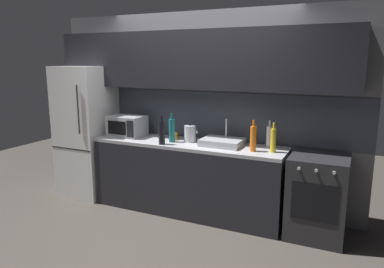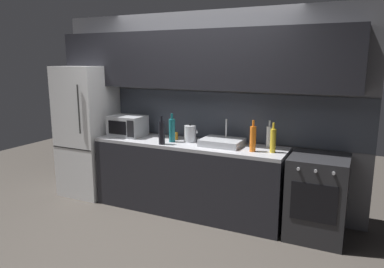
{
  "view_description": "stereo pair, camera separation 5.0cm",
  "coord_description": "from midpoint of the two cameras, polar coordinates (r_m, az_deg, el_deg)",
  "views": [
    {
      "loc": [
        1.88,
        -3.0,
        1.89
      ],
      "look_at": [
        0.06,
        0.9,
        1.01
      ],
      "focal_mm": 33.69,
      "sensor_mm": 36.0,
      "label": 1
    },
    {
      "loc": [
        1.93,
        -2.98,
        1.89
      ],
      "look_at": [
        0.06,
        0.9,
        1.01
      ],
      "focal_mm": 33.69,
      "sensor_mm": 36.0,
      "label": 2
    }
  ],
  "objects": [
    {
      "name": "refrigerator",
      "position": [
        5.32,
        -15.92,
        0.45
      ],
      "size": [
        0.68,
        0.69,
        1.82
      ],
      "color": "white",
      "rests_on": "ground"
    },
    {
      "name": "wine_bottle_yellow",
      "position": [
        4.03,
        13.05,
        -0.97
      ],
      "size": [
        0.06,
        0.06,
        0.33
      ],
      "color": "gold",
      "rests_on": "counter_run"
    },
    {
      "name": "wine_bottle_white",
      "position": [
        4.26,
        12.44,
        -0.37
      ],
      "size": [
        0.07,
        0.07,
        0.32
      ],
      "color": "silver",
      "rests_on": "counter_run"
    },
    {
      "name": "back_wall",
      "position": [
        4.61,
        1.3,
        7.29
      ],
      "size": [
        4.16,
        0.44,
        2.5
      ],
      "color": "slate",
      "rests_on": "ground"
    },
    {
      "name": "kettle",
      "position": [
        4.45,
        0.03,
        0.05
      ],
      "size": [
        0.18,
        0.14,
        0.23
      ],
      "color": "#B7BABF",
      "rests_on": "counter_run"
    },
    {
      "name": "wine_bottle_dark",
      "position": [
        4.33,
        -4.49,
        0.24
      ],
      "size": [
        0.08,
        0.08,
        0.35
      ],
      "color": "black",
      "rests_on": "counter_run"
    },
    {
      "name": "sink_basin",
      "position": [
        4.29,
        5.13,
        -1.29
      ],
      "size": [
        0.48,
        0.38,
        0.3
      ],
      "color": "#ADAFB5",
      "rests_on": "counter_run"
    },
    {
      "name": "microwave",
      "position": [
        4.89,
        -9.87,
        1.29
      ],
      "size": [
        0.46,
        0.35,
        0.27
      ],
      "color": "#A8AAAF",
      "rests_on": "counter_run"
    },
    {
      "name": "ground_plane",
      "position": [
        4.01,
        -6.23,
        -16.62
      ],
      "size": [
        10.0,
        10.0,
        0.0
      ],
      "primitive_type": "plane",
      "color": "#3D3833"
    },
    {
      "name": "mug_amber",
      "position": [
        4.61,
        -2.49,
        -0.31
      ],
      "size": [
        0.09,
        0.09,
        0.09
      ],
      "primitive_type": "cylinder",
      "color": "#B27019",
      "rests_on": "counter_run"
    },
    {
      "name": "counter_run",
      "position": [
        4.56,
        -0.33,
        -6.87
      ],
      "size": [
        2.42,
        0.6,
        0.9
      ],
      "color": "black",
      "rests_on": "ground"
    },
    {
      "name": "wine_bottle_teal",
      "position": [
        4.45,
        -2.86,
        0.63
      ],
      "size": [
        0.08,
        0.08,
        0.35
      ],
      "color": "#19666B",
      "rests_on": "counter_run"
    },
    {
      "name": "oven_range",
      "position": [
        4.16,
        19.51,
        -9.41
      ],
      "size": [
        0.6,
        0.62,
        0.9
      ],
      "color": "#232326",
      "rests_on": "ground"
    },
    {
      "name": "wine_bottle_orange",
      "position": [
        4.03,
        9.97,
        -0.71
      ],
      "size": [
        0.07,
        0.07,
        0.35
      ],
      "color": "orange",
      "rests_on": "counter_run"
    }
  ]
}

